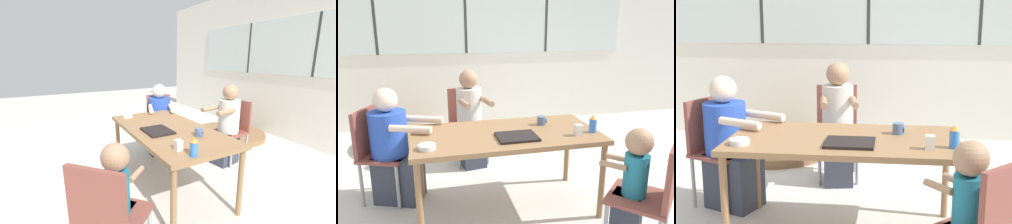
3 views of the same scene
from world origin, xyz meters
TOP-DOWN VIEW (x-y plane):
  - ground_plane at (0.00, 0.00)m, footprint 16.00×16.00m
  - wall_back_with_windows at (0.00, 2.63)m, footprint 8.40×0.08m
  - dining_table at (0.00, 0.00)m, footprint 1.57×0.81m
  - chair_for_woman_green_shirt at (-0.20, 1.18)m, footprint 0.46×0.46m
  - chair_for_man_blue_shirt at (-1.11, 0.44)m, footprint 0.52×0.52m
  - chair_for_toddler at (0.82, -0.87)m, footprint 0.57×0.57m
  - person_woman_green_shirt at (-0.17, 1.02)m, footprint 0.37×0.56m
  - person_man_blue_shirt at (-0.96, 0.38)m, footprint 0.67×0.52m
  - person_toddler at (0.72, -0.76)m, footprint 0.32×0.33m
  - food_tray_dark at (0.05, -0.15)m, footprint 0.32×0.26m
  - coffee_mug at (0.37, 0.14)m, footprint 0.08×0.08m
  - sippy_cup at (0.72, -0.16)m, footprint 0.07×0.07m
  - milk_carton_small at (0.56, -0.21)m, footprint 0.06×0.06m
  - bowl_white_shallow at (-0.66, -0.23)m, footprint 0.13×0.13m
  - folded_table_stack at (-0.97, 1.87)m, footprint 1.28×1.28m

SIDE VIEW (x-z plane):
  - ground_plane at x=0.00m, z-range 0.00..0.00m
  - folded_table_stack at x=-0.97m, z-range 0.00..0.09m
  - person_man_blue_shirt at x=-0.96m, z-range -0.06..1.00m
  - person_toddler at x=0.72m, z-range 0.01..0.94m
  - person_woman_green_shirt at x=-0.17m, z-range -0.04..1.06m
  - chair_for_woman_green_shirt at x=-0.20m, z-range 0.08..0.95m
  - chair_for_man_blue_shirt at x=-1.11m, z-range 0.08..0.95m
  - chair_for_toddler at x=0.82m, z-range 0.08..0.95m
  - dining_table at x=0.00m, z-range 0.29..1.00m
  - food_tray_dark at x=0.05m, z-range 0.71..0.73m
  - bowl_white_shallow at x=-0.66m, z-range 0.71..0.74m
  - coffee_mug at x=0.37m, z-range 0.71..0.79m
  - milk_carton_small at x=0.56m, z-range 0.71..0.80m
  - sippy_cup at x=0.72m, z-range 0.71..0.86m
  - wall_back_with_windows at x=0.00m, z-range 0.02..2.82m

